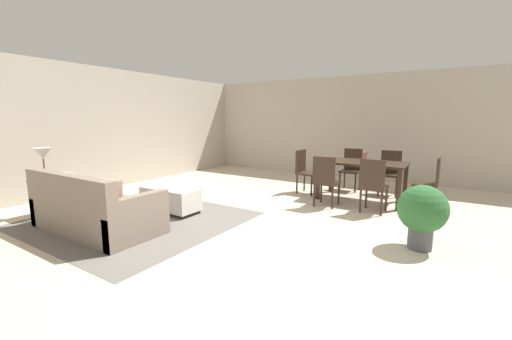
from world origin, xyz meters
The scene contains 17 objects.
ground_plane centered at (0.00, 0.00, 0.00)m, with size 10.80×10.80×0.00m, color beige.
wall_back centered at (0.00, 5.00, 1.35)m, with size 9.00×0.12×2.70m, color #BCB2A0.
wall_left centered at (-4.50, 0.50, 1.35)m, with size 0.12×11.00×2.70m, color #BCB2A0.
area_rug centered at (-1.89, -0.54, 0.00)m, with size 3.00×2.80×0.01m, color slate.
couch centered at (-2.00, -1.18, 0.29)m, with size 1.96×0.92×0.86m.
ottoman_table centered at (-1.78, 0.04, 0.24)m, with size 1.02×0.48×0.42m.
side_table centered at (-3.28, -1.20, 0.47)m, with size 0.40×0.40×0.60m.
table_lamp centered at (-3.28, -1.20, 1.01)m, with size 0.26×0.26×0.53m.
dining_table centered at (0.74, 2.61, 0.66)m, with size 1.60×0.88×0.76m.
dining_chair_near_left centered at (0.32, 1.77, 0.52)m, with size 0.40×0.40×0.92m.
dining_chair_near_right centered at (1.13, 1.82, 0.52)m, with size 0.41×0.41×0.92m.
dining_chair_far_left centered at (0.31, 3.42, 0.52)m, with size 0.40×0.40×0.92m.
dining_chair_far_right centered at (1.11, 3.41, 0.52)m, with size 0.42×0.42×0.92m.
dining_chair_head_east centered at (1.92, 2.64, 0.52)m, with size 0.40×0.40×0.92m.
dining_chair_head_west centered at (-0.45, 2.59, 0.52)m, with size 0.42×0.42×0.92m.
vase_centerpiece centered at (0.77, 2.63, 0.85)m, with size 0.09×0.09×0.18m, color #B26659.
potted_plant centered at (1.98, 0.60, 0.47)m, with size 0.58×0.58×0.79m.
Camera 1 is at (2.28, -3.60, 1.58)m, focal length 22.28 mm.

